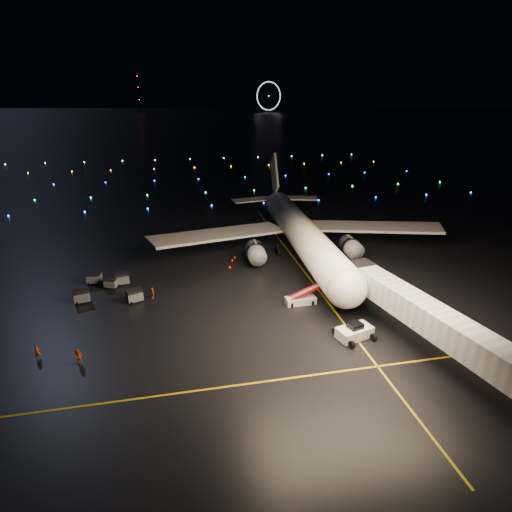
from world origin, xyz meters
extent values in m
plane|color=black|center=(0.00, 300.00, 0.00)|extent=(2000.00, 2000.00, 0.00)
cube|color=gold|center=(12.00, 15.00, 0.01)|extent=(0.25, 80.00, 0.02)
cube|color=gold|center=(-5.00, -10.00, 0.01)|extent=(60.00, 0.25, 0.02)
cube|color=silver|center=(11.82, -4.31, 1.03)|extent=(4.76, 3.33, 2.05)
imported|color=orange|center=(-24.47, -1.13, 0.82)|extent=(0.68, 0.53, 1.63)
imported|color=orange|center=(-19.75, -3.05, 0.90)|extent=(0.96, 0.79, 1.81)
imported|color=orange|center=(-12.45, 11.07, 0.84)|extent=(0.62, 1.05, 1.68)
cone|color=#EA3D0C|center=(-0.03, 19.84, 0.25)|extent=(0.52, 0.52, 0.50)
cone|color=#EA3D0C|center=(0.86, 22.75, 0.24)|extent=(0.44, 0.44, 0.48)
cone|color=#EA3D0C|center=(1.50, 23.93, 0.23)|extent=(0.49, 0.49, 0.46)
cone|color=#EA3D0C|center=(-11.91, 30.79, 0.24)|extent=(0.55, 0.55, 0.48)
cylinder|color=black|center=(-60.00, 740.00, 32.00)|extent=(1.80, 1.80, 64.00)
cube|color=gray|center=(-14.93, 10.56, 0.90)|extent=(2.51, 2.14, 1.80)
cube|color=gray|center=(-17.32, 16.88, 0.91)|extent=(2.36, 1.83, 1.81)
cube|color=gray|center=(-21.54, 17.99, 0.89)|extent=(2.23, 1.66, 1.78)
cube|color=gray|center=(-18.85, 15.89, 0.76)|extent=(2.09, 1.74, 1.52)
cube|color=gray|center=(-22.25, 11.90, 0.91)|extent=(2.43, 1.95, 1.83)
camera|label=1|loc=(-8.00, -42.37, 27.22)|focal=28.00mm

